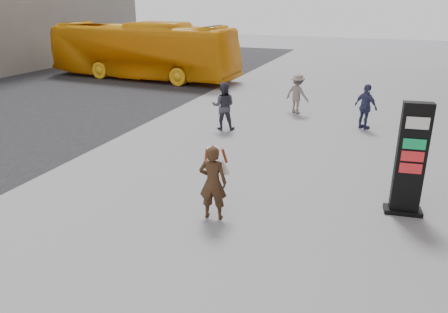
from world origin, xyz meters
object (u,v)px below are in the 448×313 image
(woman, at_px, (213,181))
(pedestrian_b, at_px, (297,94))
(bus, at_px, (142,51))
(pedestrian_a, at_px, (223,106))
(info_pylon, at_px, (411,160))
(pedestrian_c, at_px, (366,107))

(woman, bearing_deg, pedestrian_b, -97.14)
(bus, xyz_separation_m, pedestrian_a, (8.77, -8.68, -0.79))
(woman, xyz_separation_m, bus, (-11.17, 15.54, 0.80))
(woman, relative_size, bus, 0.14)
(info_pylon, bearing_deg, pedestrian_b, 110.37)
(bus, height_order, pedestrian_b, bus)
(info_pylon, relative_size, pedestrian_a, 1.46)
(pedestrian_a, bearing_deg, pedestrian_b, -137.00)
(bus, xyz_separation_m, pedestrian_b, (10.90, -5.17, -0.85))
(info_pylon, xyz_separation_m, bus, (-15.34, 13.69, 0.36))
(info_pylon, distance_m, bus, 20.56)
(woman, height_order, pedestrian_a, pedestrian_a)
(woman, height_order, bus, bus)
(info_pylon, relative_size, pedestrian_b, 1.56)
(bus, bearing_deg, pedestrian_b, -112.04)
(pedestrian_c, bearing_deg, pedestrian_a, 58.01)
(pedestrian_a, bearing_deg, pedestrian_c, -174.03)
(woman, relative_size, pedestrian_a, 0.96)
(pedestrian_c, bearing_deg, bus, 10.74)
(pedestrian_a, distance_m, pedestrian_c, 5.52)
(bus, bearing_deg, woman, -140.97)
(woman, bearing_deg, pedestrian_a, -79.36)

